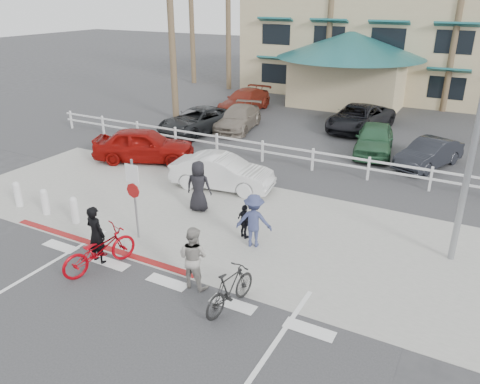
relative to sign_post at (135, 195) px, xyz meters
The scene contains 31 objects.
ground 3.50m from the sign_post, 43.73° to the right, with size 140.00×140.00×0.00m, color #333335.
bike_path 5.00m from the sign_post, 61.29° to the right, with size 12.00×16.00×0.01m, color #333335.
sidewalk_plaza 3.56m from the sign_post, 45.00° to the left, with size 22.00×7.00×0.01m, color gray.
cross_street 6.86m from the sign_post, 69.94° to the left, with size 40.00×5.00×0.01m, color #333335.
parking_lot 16.03m from the sign_post, 81.72° to the left, with size 50.00×16.00×0.01m, color #333335.
curb_red 1.89m from the sign_post, 124.99° to the right, with size 7.00×0.25×0.02m, color maroon.
rail_fence 8.81m from the sign_post, 71.36° to the left, with size 29.40×0.16×1.00m, color silver, non-canonical shape.
building 29.42m from the sign_post, 81.51° to the left, with size 28.00×16.00×11.30m, color #CBB78B, non-canonical shape.
sign_post is the anchor object (origin of this frame).
bollard_0 2.69m from the sign_post, behind, with size 0.26×0.26×0.95m, color silver, non-canonical shape.
bollard_1 4.03m from the sign_post, behind, with size 0.26×0.26×0.95m, color silver, non-canonical shape.
bollard_2 5.39m from the sign_post, behind, with size 0.26×0.26×0.95m, color silver, non-canonical shape.
palm_1 25.29m from the sign_post, 113.05° to the left, with size 4.00×4.00×13.00m, color #1A4520, non-canonical shape.
palm_5 24.19m from the sign_post, 74.55° to the left, with size 4.00×4.00×13.00m, color #1A4520, non-canonical shape.
palm_10 15.62m from the sign_post, 121.03° to the left, with size 4.00×4.00×12.00m, color #1A4520, non-canonical shape.
bike_red 2.10m from the sign_post, 82.53° to the right, with size 0.77×2.21×1.16m, color #95020B.
rider_red 1.76m from the sign_post, 91.88° to the right, with size 0.63×0.41×1.73m, color black.
bike_black 4.73m from the sign_post, 21.95° to the right, with size 0.51×1.80×1.08m, color black.
rider_black 3.35m from the sign_post, 24.41° to the right, with size 0.83×0.65×1.71m, color gray.
pedestrian_a 3.70m from the sign_post, 20.38° to the left, with size 1.08×0.62×1.68m, color navy.
pedestrian_child 3.46m from the sign_post, 27.96° to the left, with size 0.66×0.28×1.13m, color black.
pedestrian_b 2.73m from the sign_post, 77.36° to the left, with size 0.89×0.58×1.82m, color black.
car_white_sedan 4.83m from the sign_post, 86.78° to the left, with size 1.41×4.04×1.33m, color silver.
car_red_compact 7.40m from the sign_post, 127.36° to the left, with size 1.81×4.49×1.53m, color maroon.
lot_car_0 11.99m from the sign_post, 114.11° to the left, with size 2.23×4.84×1.35m, color black.
lot_car_1 13.00m from the sign_post, 104.62° to the left, with size 1.79×4.41×1.28m, color slate.
lot_car_2 12.74m from the sign_post, 69.54° to the left, with size 1.69×4.19×1.43m, color #265335.
lot_car_3 13.22m from the sign_post, 57.87° to the left, with size 1.30×3.74×1.23m, color black.
lot_car_4 17.31m from the sign_post, 106.78° to the left, with size 1.95×4.79×1.39m, color maroon.
lot_car_5 15.94m from the sign_post, 81.16° to the left, with size 2.21×4.80×1.33m, color black.
lot_car_6 16.21m from the sign_post, 80.41° to the left, with size 2.17×4.71×1.31m, color black.
Camera 1 is at (6.69, -7.70, 7.10)m, focal length 35.00 mm.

